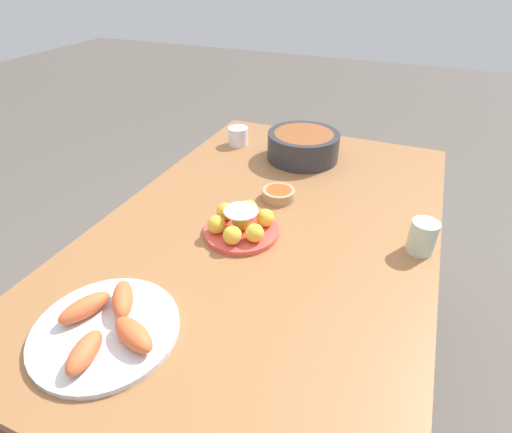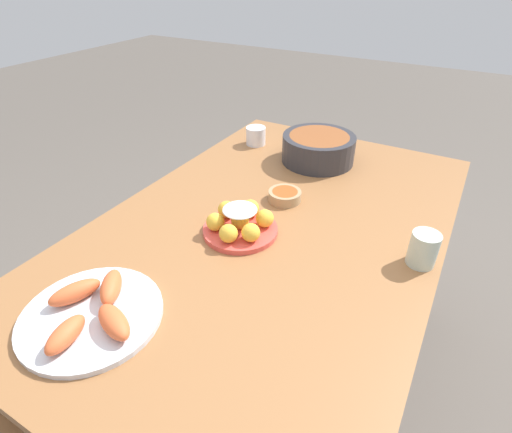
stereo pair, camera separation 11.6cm
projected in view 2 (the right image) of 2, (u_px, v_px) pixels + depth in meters
ground_plane at (267, 379)px, 1.64m from camera, size 12.00×12.00×0.00m
dining_table at (270, 247)px, 1.26m from camera, size 1.52×0.96×0.78m
cake_plate at (240, 223)px, 1.15m from camera, size 0.22×0.22×0.09m
serving_bowl at (318, 148)px, 1.53m from camera, size 0.28×0.28×0.10m
sauce_bowl at (285, 195)px, 1.31m from camera, size 0.11×0.11×0.03m
seafood_platter at (92, 312)px, 0.88m from camera, size 0.31×0.31×0.06m
cup_near at (423, 249)px, 1.03m from camera, size 0.07×0.07×0.09m
cup_far at (256, 136)px, 1.68m from camera, size 0.08×0.08×0.07m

